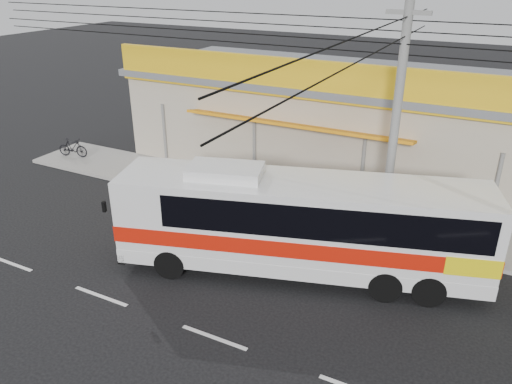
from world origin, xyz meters
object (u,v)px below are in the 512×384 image
at_px(coach_bus, 306,220).
at_px(utility_pole, 406,36).
at_px(motorbike_dark, 73,148).
at_px(motorbike_red, 148,168).

bearing_deg(coach_bus, utility_pole, 38.63).
bearing_deg(motorbike_dark, coach_bus, -118.68).
relative_size(coach_bus, utility_pole, 0.34).
height_order(motorbike_red, motorbike_dark, motorbike_dark).
xyz_separation_m(coach_bus, motorbike_red, (-9.34, 3.84, -1.30)).
distance_m(coach_bus, motorbike_dark, 15.08).
bearing_deg(motorbike_dark, motorbike_red, -106.45).
distance_m(coach_bus, motorbike_red, 10.18).
xyz_separation_m(motorbike_red, motorbike_dark, (-5.09, 0.35, 0.05)).
height_order(coach_bus, motorbike_dark, coach_bus).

